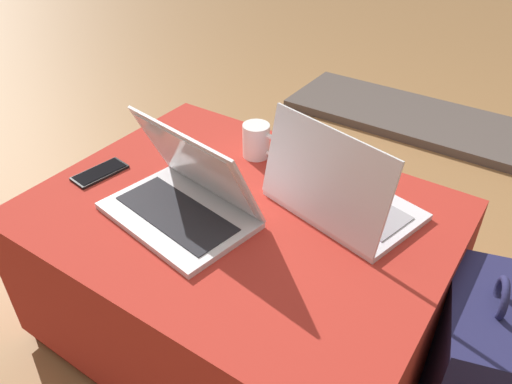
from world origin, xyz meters
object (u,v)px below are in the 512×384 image
object	(u,v)px
laptop_far	(338,195)
backpack	(477,370)
laptop_near	(184,198)
cell_phone	(100,173)
coffee_mug	(257,141)

from	to	relation	value
laptop_far	backpack	bearing A→B (deg)	-172.73
laptop_near	backpack	distance (m)	0.81
cell_phone	backpack	distance (m)	1.10
backpack	coffee_mug	bearing A→B (deg)	61.79
laptop_far	coffee_mug	bearing A→B (deg)	-5.44
cell_phone	backpack	xyz separation A→B (m)	(1.05, 0.17, -0.27)
laptop_near	backpack	xyz separation A→B (m)	(0.73, 0.17, -0.31)
coffee_mug	backpack	bearing A→B (deg)	-12.35
laptop_far	laptop_near	bearing A→B (deg)	49.29
cell_phone	coffee_mug	xyz separation A→B (m)	(0.31, 0.33, 0.05)
laptop_near	laptop_far	xyz separation A→B (m)	(0.31, 0.22, 0.00)
laptop_far	cell_phone	world-z (taller)	laptop_far
laptop_near	cell_phone	size ratio (longest dim) A/B	2.52
backpack	coffee_mug	size ratio (longest dim) A/B	4.23
laptop_near	laptop_far	bearing A→B (deg)	44.69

